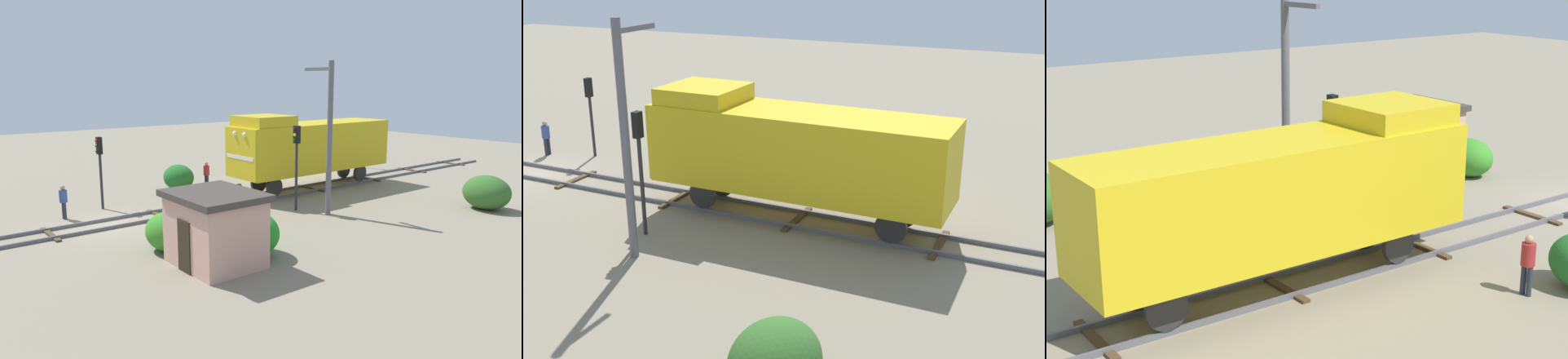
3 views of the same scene
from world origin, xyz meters
TOP-DOWN VIEW (x-y plane):
  - ground_plane at (0.00, 0.00)m, footprint 95.17×95.17m
  - railway_track at (0.00, 0.00)m, footprint 2.40×63.45m
  - locomotive at (0.00, 13.06)m, footprint 2.90×11.60m
  - traffic_signal_near at (-3.20, 0.97)m, footprint 0.32×0.34m
  - traffic_signal_mid at (3.40, 8.84)m, footprint 0.32×0.34m
  - worker_near_track at (-2.40, -1.27)m, footprint 0.38×0.38m
  - worker_by_signal at (-4.20, 8.14)m, footprint 0.38×0.38m
  - catenary_mast at (4.94, 9.59)m, footprint 1.94×0.28m
  - bush_near at (-4.94, 6.56)m, footprint 2.18×1.79m

SIDE VIEW (x-z plane):
  - ground_plane at x=0.00m, z-range 0.00..0.00m
  - railway_track at x=0.00m, z-range -0.01..0.15m
  - bush_near at x=-4.94m, z-range 0.00..1.59m
  - worker_near_track at x=-2.40m, z-range 0.15..1.85m
  - worker_by_signal at x=-4.20m, z-range 0.15..1.85m
  - traffic_signal_near at x=-3.20m, z-range 0.76..4.60m
  - locomotive at x=0.00m, z-range 0.47..5.07m
  - traffic_signal_mid at x=3.40m, z-range 0.86..5.30m
  - catenary_mast at x=4.94m, z-range 0.24..7.91m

